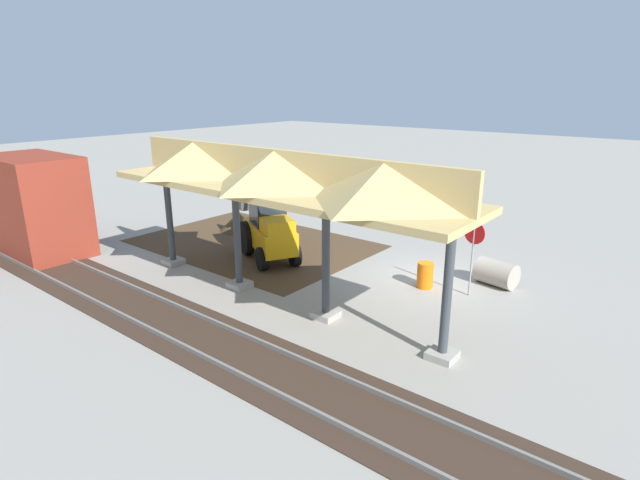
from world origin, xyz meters
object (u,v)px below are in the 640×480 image
object	(u,v)px
stop_sign	(473,242)
concrete_pipe	(496,273)
traffic_barrel	(425,275)
backhoe	(268,228)
brick_utility_building	(36,206)

from	to	relation	value
stop_sign	concrete_pipe	distance (m)	2.04
stop_sign	traffic_barrel	size ratio (longest dim) A/B	2.84
backhoe	brick_utility_building	world-z (taller)	brick_utility_building
backhoe	traffic_barrel	distance (m)	6.51
concrete_pipe	brick_utility_building	xyz separation A→B (m)	(16.08, 8.26, 1.57)
traffic_barrel	backhoe	bearing A→B (deg)	10.20
traffic_barrel	concrete_pipe	bearing A→B (deg)	-136.95
stop_sign	concrete_pipe	size ratio (longest dim) A/B	1.74
stop_sign	brick_utility_building	distance (m)	17.14
backhoe	concrete_pipe	distance (m)	8.73
concrete_pipe	brick_utility_building	bearing A→B (deg)	27.19
stop_sign	concrete_pipe	world-z (taller)	stop_sign
stop_sign	traffic_barrel	xyz separation A→B (m)	(1.48, 0.29, -1.40)
backhoe	traffic_barrel	bearing A→B (deg)	-169.80
brick_utility_building	traffic_barrel	size ratio (longest dim) A/B	4.86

